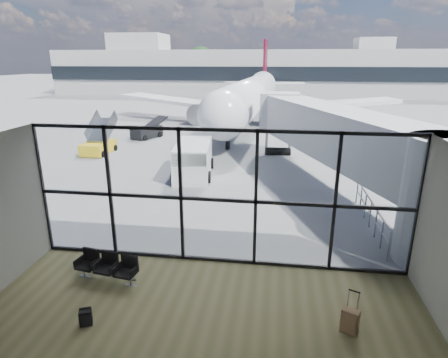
% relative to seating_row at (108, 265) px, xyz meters
% --- Properties ---
extents(ground, '(220.00, 220.00, 0.00)m').
position_rel_seating_row_xyz_m(ground, '(3.15, 41.54, -0.49)').
color(ground, slate).
rests_on(ground, ground).
extents(lounge_shell, '(12.02, 8.01, 4.51)m').
position_rel_seating_row_xyz_m(lounge_shell, '(3.15, -3.26, 2.16)').
color(lounge_shell, '#696742').
rests_on(lounge_shell, ground).
extents(glass_curtain_wall, '(12.10, 0.12, 4.50)m').
position_rel_seating_row_xyz_m(glass_curtain_wall, '(3.15, 1.54, 1.76)').
color(glass_curtain_wall, white).
rests_on(glass_curtain_wall, ground).
extents(jet_bridge, '(8.00, 16.50, 4.33)m').
position_rel_seating_row_xyz_m(jet_bridge, '(8.05, 8.61, 2.27)').
color(jet_bridge, '#ADAFB2').
rests_on(jet_bridge, ground).
extents(apron_railing, '(0.06, 5.46, 1.11)m').
position_rel_seating_row_xyz_m(apron_railing, '(8.75, 5.04, 0.23)').
color(apron_railing, gray).
rests_on(apron_railing, ground).
extents(far_terminal, '(80.00, 12.20, 11.00)m').
position_rel_seating_row_xyz_m(far_terminal, '(2.56, 63.51, 3.72)').
color(far_terminal, '#B5B5B0').
rests_on(far_terminal, ground).
extents(tree_0, '(4.95, 4.95, 7.12)m').
position_rel_seating_row_xyz_m(tree_0, '(-41.85, 73.54, 4.14)').
color(tree_0, '#382619').
rests_on(tree_0, ground).
extents(tree_1, '(5.61, 5.61, 8.07)m').
position_rel_seating_row_xyz_m(tree_1, '(-35.85, 73.54, 4.77)').
color(tree_1, '#382619').
rests_on(tree_1, ground).
extents(tree_2, '(6.27, 6.27, 9.03)m').
position_rel_seating_row_xyz_m(tree_2, '(-29.85, 73.54, 5.39)').
color(tree_2, '#382619').
rests_on(tree_2, ground).
extents(tree_3, '(4.95, 4.95, 7.12)m').
position_rel_seating_row_xyz_m(tree_3, '(-23.85, 73.54, 4.14)').
color(tree_3, '#382619').
rests_on(tree_3, ground).
extents(tree_4, '(5.61, 5.61, 8.07)m').
position_rel_seating_row_xyz_m(tree_4, '(-17.85, 73.54, 4.77)').
color(tree_4, '#382619').
rests_on(tree_4, ground).
extents(tree_5, '(6.27, 6.27, 9.03)m').
position_rel_seating_row_xyz_m(tree_5, '(-11.85, 73.54, 5.39)').
color(tree_5, '#382619').
rests_on(tree_5, ground).
extents(seating_row, '(1.98, 0.86, 0.88)m').
position_rel_seating_row_xyz_m(seating_row, '(0.00, 0.00, 0.00)').
color(seating_row, gray).
rests_on(seating_row, ground).
extents(backpack, '(0.36, 0.35, 0.45)m').
position_rel_seating_row_xyz_m(backpack, '(0.31, -2.05, -0.27)').
color(backpack, black).
rests_on(backpack, ground).
extents(suitcase, '(0.48, 0.42, 1.12)m').
position_rel_seating_row_xyz_m(suitcase, '(6.88, -1.39, -0.15)').
color(suitcase, brown).
rests_on(suitcase, ground).
extents(airliner, '(30.41, 35.24, 9.07)m').
position_rel_seating_row_xyz_m(airliner, '(2.07, 31.14, 2.28)').
color(airliner, white).
rests_on(airliner, ground).
extents(service_van, '(2.53, 4.56, 1.90)m').
position_rel_seating_row_xyz_m(service_van, '(0.24, 10.85, 0.49)').
color(service_van, silver).
rests_on(service_van, ground).
extents(belt_loader, '(2.55, 3.73, 1.64)m').
position_rel_seating_row_xyz_m(belt_loader, '(-6.02, 21.01, 0.06)').
color(belt_loader, black).
rests_on(belt_loader, ground).
extents(mobile_stairs, '(1.80, 3.29, 2.29)m').
position_rel_seating_row_xyz_m(mobile_stairs, '(-7.64, 15.24, 0.06)').
color(mobile_stairs, gold).
rests_on(mobile_stairs, ground).
extents(traffic_cone_a, '(0.44, 0.44, 0.63)m').
position_rel_seating_row_xyz_m(traffic_cone_a, '(0.93, 11.38, -0.19)').
color(traffic_cone_a, '#DC420B').
rests_on(traffic_cone_a, ground).
extents(traffic_cone_b, '(0.44, 0.44, 0.63)m').
position_rel_seating_row_xyz_m(traffic_cone_b, '(0.74, 13.30, -0.19)').
color(traffic_cone_b, '#F3490C').
rests_on(traffic_cone_b, ground).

